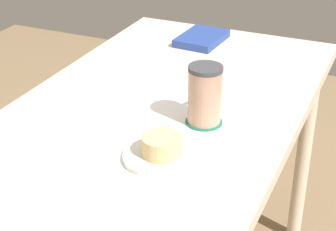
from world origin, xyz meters
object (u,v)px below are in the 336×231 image
at_px(dining_table, 148,146).
at_px(pastry_plate, 162,156).
at_px(pastry, 162,145).
at_px(small_book, 202,38).
at_px(coffee_mug, 205,94).

relative_size(dining_table, pastry_plate, 8.31).
relative_size(dining_table, pastry, 16.14).
relative_size(pastry_plate, small_book, 0.91).
xyz_separation_m(pastry_plate, small_book, (0.70, 0.18, 0.00)).
bearing_deg(dining_table, coffee_mug, -82.54).
height_order(dining_table, coffee_mug, coffee_mug).
bearing_deg(small_book, dining_table, -169.59).
bearing_deg(pastry, small_book, 14.23).
height_order(pastry, small_book, pastry).
bearing_deg(pastry, coffee_mug, -7.60).
relative_size(pastry, coffee_mug, 0.61).
bearing_deg(coffee_mug, small_book, 21.52).
distance_m(pastry_plate, small_book, 0.72).
bearing_deg(pastry_plate, coffee_mug, -7.60).
bearing_deg(pastry_plate, dining_table, 34.47).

